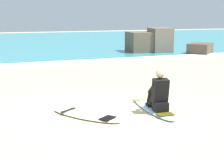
{
  "coord_description": "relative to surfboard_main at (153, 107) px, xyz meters",
  "views": [
    {
      "loc": [
        -2.7,
        -6.87,
        2.18
      ],
      "look_at": [
        0.56,
        1.18,
        0.55
      ],
      "focal_mm": 54.19,
      "sensor_mm": 36.0,
      "label": 1
    }
  ],
  "objects": [
    {
      "name": "surfer_seated",
      "position": [
        -0.03,
        -0.33,
        0.4
      ],
      "size": [
        0.44,
        0.74,
        0.95
      ],
      "color": "black",
      "rests_on": "surfboard_main"
    },
    {
      "name": "ground_plane",
      "position": [
        -1.11,
        0.02,
        -0.04
      ],
      "size": [
        80.0,
        80.0,
        0.0
      ],
      "primitive_type": "plane",
      "color": "#CCB584"
    },
    {
      "name": "surfboard_spare_near",
      "position": [
        -1.67,
        -0.03,
        0.0
      ],
      "size": [
        1.45,
        1.79,
        0.08
      ],
      "color": "#EFE5C6",
      "rests_on": "ground"
    },
    {
      "name": "sea",
      "position": [
        -1.11,
        21.81,
        0.01
      ],
      "size": [
        80.0,
        28.0,
        0.1
      ],
      "primitive_type": "cube",
      "color": "teal",
      "rests_on": "ground"
    },
    {
      "name": "breaking_foam",
      "position": [
        -1.11,
        8.11,
        0.02
      ],
      "size": [
        80.0,
        0.9,
        0.11
      ],
      "primitive_type": "cube",
      "color": "white",
      "rests_on": "ground"
    },
    {
      "name": "rock_outcrop_distant",
      "position": [
        6.09,
        10.52,
        0.56
      ],
      "size": [
        4.53,
        3.92,
        1.48
      ],
      "color": "#756656",
      "rests_on": "ground"
    },
    {
      "name": "surfboard_main",
      "position": [
        0.0,
        0.0,
        0.0
      ],
      "size": [
        0.76,
        2.3,
        0.08
      ],
      "color": "#9ED1E5",
      "rests_on": "ground"
    }
  ]
}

